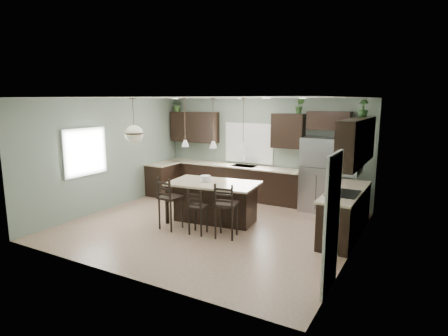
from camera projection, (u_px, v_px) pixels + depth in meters
ground at (211, 226)px, 8.31m from camera, size 6.00×6.00×0.00m
pantry_door at (332, 223)px, 5.36m from camera, size 0.04×0.82×2.04m
window_back at (249, 143)px, 10.57m from camera, size 1.35×0.02×1.00m
window_left at (85, 152)px, 8.78m from camera, size 0.02×1.10×1.00m
left_return_cabs at (163, 179)px, 10.99m from camera, size 0.60×0.90×0.90m
left_return_countertop at (163, 164)px, 10.89m from camera, size 0.66×0.96×0.04m
back_lower_cabs at (230, 181)px, 10.74m from camera, size 4.20×0.60×0.90m
back_countertop at (230, 165)px, 10.64m from camera, size 4.20×0.66×0.04m
sink_inset at (244, 166)px, 10.42m from camera, size 0.70×0.45×0.01m
faucet at (244, 161)px, 10.36m from camera, size 0.02×0.02×0.28m
back_upper_left at (194, 127)px, 11.21m from camera, size 1.55×0.34×0.90m
back_upper_right at (288, 131)px, 9.78m from camera, size 0.85×0.34×0.90m
fridge_header at (329, 121)px, 9.22m from camera, size 1.05×0.34×0.45m
right_lower_cabs at (346, 214)px, 7.67m from camera, size 0.60×2.35×0.90m
right_countertop at (346, 192)px, 7.60m from camera, size 0.66×2.35×0.04m
cooktop at (343, 193)px, 7.36m from camera, size 0.58×0.75×0.02m
wall_oven_front at (327, 215)px, 7.59m from camera, size 0.01×0.72×0.60m
right_upper_cabs at (357, 142)px, 7.34m from camera, size 0.34×2.35×0.90m
microwave at (350, 163)px, 7.20m from camera, size 0.40×0.75×0.40m
refrigerator at (321, 174)px, 9.30m from camera, size 0.90×0.74×1.85m
kitchen_island at (214, 202)px, 8.49m from camera, size 2.11×1.36×0.92m
serving_dish at (205, 179)px, 8.47m from camera, size 0.24×0.24×0.14m
bar_stool_left at (171, 203)px, 8.02m from camera, size 0.47×0.47×1.15m
bar_stool_center at (198, 212)px, 7.73m from camera, size 0.40×0.40×0.96m
bar_stool_right at (226, 210)px, 7.52m from camera, size 0.51×0.51×1.15m
pendant_left at (185, 123)px, 8.43m from camera, size 0.17×0.17×1.10m
pendant_center at (213, 123)px, 8.17m from camera, size 0.17×0.17×1.10m
pendant_right at (243, 124)px, 7.90m from camera, size 0.17×0.17×1.10m
chandelier at (134, 121)px, 7.74m from camera, size 0.41×0.41×0.94m
plant_back_left at (177, 105)px, 11.35m from camera, size 0.44×0.41×0.38m
plant_back_right at (300, 106)px, 9.49m from camera, size 0.25×0.21×0.42m
plant_right_wall at (363, 108)px, 7.83m from camera, size 0.21×0.21×0.36m
room_shell at (211, 150)px, 8.00m from camera, size 6.00×6.00×6.00m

